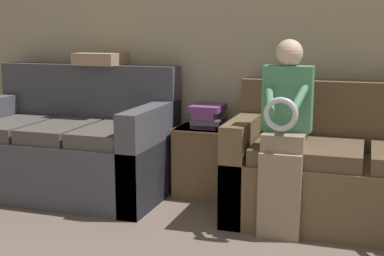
% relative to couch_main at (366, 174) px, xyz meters
% --- Properties ---
extents(wall_back, '(7.02, 0.06, 2.55)m').
position_rel_couch_main_xyz_m(wall_back, '(-0.58, 0.52, 0.93)').
color(wall_back, '#BCB293').
rests_on(wall_back, ground_plane).
extents(couch_main, '(1.85, 0.86, 0.95)m').
position_rel_couch_main_xyz_m(couch_main, '(0.00, 0.00, 0.00)').
color(couch_main, brown).
rests_on(couch_main, ground_plane).
extents(couch_side, '(1.62, 0.93, 1.03)m').
position_rel_couch_main_xyz_m(couch_side, '(-2.30, -0.00, 0.02)').
color(couch_side, '#4C4C56').
rests_on(couch_side, ground_plane).
extents(child_left_seated, '(0.32, 0.38, 1.26)m').
position_rel_couch_main_xyz_m(child_left_seated, '(-0.52, -0.35, 0.35)').
color(child_left_seated, gray).
rests_on(child_left_seated, ground_plane).
extents(side_shelf, '(0.51, 0.40, 0.55)m').
position_rel_couch_main_xyz_m(side_shelf, '(-1.22, 0.27, -0.06)').
color(side_shelf, brown).
rests_on(side_shelf, ground_plane).
extents(book_stack, '(0.24, 0.31, 0.18)m').
position_rel_couch_main_xyz_m(book_stack, '(-1.22, 0.26, 0.30)').
color(book_stack, '#7A4284').
rests_on(book_stack, side_shelf).
extents(throw_pillow, '(0.37, 0.37, 0.10)m').
position_rel_couch_main_xyz_m(throw_pillow, '(-2.17, 0.32, 0.73)').
color(throw_pillow, tan).
rests_on(throw_pillow, couch_side).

